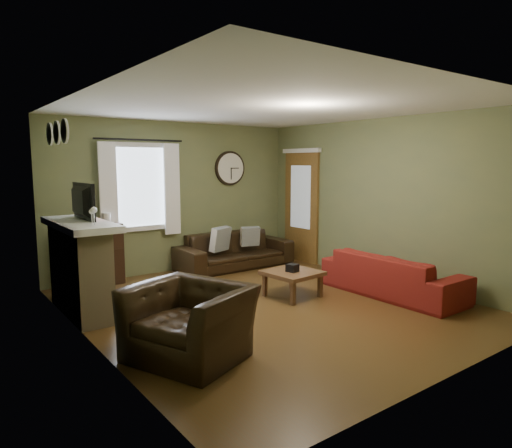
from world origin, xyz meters
TOP-DOWN VIEW (x-y plane):
  - floor at (0.00, 0.00)m, footprint 4.60×5.20m
  - ceiling at (0.00, 0.00)m, footprint 4.60×5.20m
  - wall_left at (-2.30, 0.00)m, footprint 0.00×5.20m
  - wall_right at (2.30, 0.00)m, footprint 0.00×5.20m
  - wall_back at (0.00, 2.60)m, footprint 4.60×0.00m
  - wall_front at (0.00, -2.60)m, footprint 4.60×0.00m
  - fireplace at (-2.10, 1.15)m, footprint 0.40×1.40m
  - firebox at (-1.91, 1.15)m, footprint 0.04×0.60m
  - mantel at (-2.07, 1.15)m, footprint 0.58×1.60m
  - tv at (-2.05, 1.30)m, footprint 0.08×0.60m
  - tv_screen at (-1.97, 1.30)m, footprint 0.02×0.62m
  - medallion_left at (-2.28, 0.80)m, footprint 0.28×0.28m
  - medallion_mid at (-2.28, 1.15)m, footprint 0.28×0.28m
  - medallion_right at (-2.28, 1.50)m, footprint 0.28×0.28m
  - window_pane at (-0.70, 2.58)m, footprint 1.00×0.02m
  - curtain_rod at (-0.70, 2.48)m, footprint 0.03×0.03m
  - curtain_left at (-1.25, 2.48)m, footprint 0.28×0.04m
  - curtain_right at (-0.15, 2.48)m, footprint 0.28×0.04m
  - wall_clock at (1.10, 2.55)m, footprint 0.64×0.06m
  - door at (2.27, 1.85)m, footprint 0.05×0.90m
  - bookshelf at (-1.52, 2.41)m, footprint 0.81×0.34m
  - book at (-1.49, 2.49)m, footprint 0.27×0.29m
  - sofa_brown at (0.93, 2.16)m, footprint 2.16×0.84m
  - pillow_left at (0.62, 2.16)m, footprint 0.44×0.26m
  - pillow_right at (1.22, 2.09)m, footprint 0.37×0.20m
  - sofa_red at (1.74, -0.69)m, footprint 0.81×2.07m
  - armchair at (-1.63, -0.84)m, footprint 1.30×1.38m
  - coffee_table at (0.53, 0.11)m, footprint 0.76×0.76m
  - tissue_box at (0.50, 0.08)m, footprint 0.17×0.17m
  - wine_glass_a at (-2.05, 0.64)m, footprint 0.07×0.07m
  - wine_glass_b at (-2.05, 0.72)m, footprint 0.06×0.06m

SIDE VIEW (x-z plane):
  - floor at x=0.00m, z-range 0.00..0.00m
  - coffee_table at x=0.53m, z-range 0.00..0.37m
  - firebox at x=-1.91m, z-range 0.02..0.57m
  - sofa_red at x=1.74m, z-range 0.00..0.60m
  - sofa_brown at x=0.93m, z-range 0.00..0.63m
  - armchair at x=-1.63m, z-range 0.00..0.71m
  - tissue_box at x=0.50m, z-range 0.34..0.46m
  - bookshelf at x=-1.52m, z-range 0.00..0.96m
  - fireplace at x=-2.10m, z-range 0.00..1.10m
  - pillow_left at x=0.62m, z-range 0.34..0.76m
  - pillow_right at x=1.22m, z-range 0.37..0.73m
  - book at x=-1.49m, z-range 0.95..0.97m
  - door at x=2.27m, z-range 0.00..2.10m
  - mantel at x=-2.07m, z-range 1.10..1.18m
  - wine_glass_b at x=-2.05m, z-range 1.18..1.36m
  - wine_glass_a at x=-2.05m, z-range 1.18..1.39m
  - wall_left at x=-2.30m, z-range 0.00..2.60m
  - wall_right at x=2.30m, z-range 0.00..2.60m
  - wall_back at x=0.00m, z-range 0.00..2.60m
  - wall_front at x=0.00m, z-range 0.00..2.60m
  - tv at x=-2.05m, z-range 1.18..1.53m
  - tv_screen at x=-1.97m, z-range 1.23..1.59m
  - curtain_left at x=-1.25m, z-range 0.67..2.23m
  - curtain_right at x=-0.15m, z-range 0.67..2.23m
  - window_pane at x=-0.70m, z-range 0.85..2.15m
  - wall_clock at x=1.10m, z-range 1.48..2.12m
  - medallion_left at x=-2.28m, z-range 2.24..2.26m
  - medallion_mid at x=-2.28m, z-range 2.24..2.26m
  - medallion_right at x=-2.28m, z-range 2.24..2.26m
  - curtain_rod at x=-0.70m, z-range 1.52..3.02m
  - ceiling at x=0.00m, z-range 2.60..2.60m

